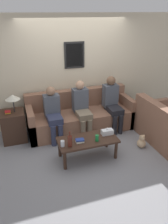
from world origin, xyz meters
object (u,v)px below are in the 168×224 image
object	(u,v)px
wine_bottle	(70,141)
person_left	(53,112)
drinking_glass	(63,144)
couch_main	(80,116)
coffee_table	(88,142)
teddy_bear	(142,142)
person_right	(112,101)
person_middle	(82,106)

from	to	relation	value
wine_bottle	person_left	xyz separation A→B (m)	(-0.08, 1.06, 0.12)
drinking_glass	wine_bottle	bearing A→B (deg)	-16.45
person_left	couch_main	bearing A→B (deg)	17.50
couch_main	drinking_glass	xyz separation A→B (m)	(-0.73, -1.24, 0.15)
coffee_table	person_left	distance (m)	1.09
coffee_table	wine_bottle	world-z (taller)	wine_bottle
teddy_bear	drinking_glass	bearing A→B (deg)	-178.58
person_left	teddy_bear	distance (m)	1.99
couch_main	person_right	distance (m)	0.84
couch_main	coffee_table	world-z (taller)	couch_main
wine_bottle	person_right	bearing A→B (deg)	39.13
wine_bottle	drinking_glass	world-z (taller)	wine_bottle
drinking_glass	person_left	bearing A→B (deg)	87.68
coffee_table	person_left	size ratio (longest dim) A/B	0.97
wine_bottle	coffee_table	bearing A→B (deg)	17.18
coffee_table	wine_bottle	xyz separation A→B (m)	(-0.38, -0.12, 0.17)
couch_main	coffee_table	size ratio (longest dim) A/B	2.20
drinking_glass	teddy_bear	world-z (taller)	drinking_glass
coffee_table	person_middle	xyz separation A→B (m)	(0.20, 0.96, 0.32)
drinking_glass	coffee_table	bearing A→B (deg)	9.02
person_middle	wine_bottle	bearing A→B (deg)	-118.22
wine_bottle	person_left	world-z (taller)	person_left
person_left	person_middle	world-z (taller)	person_middle
wine_bottle	person_middle	world-z (taller)	person_middle
person_left	person_middle	xyz separation A→B (m)	(0.66, 0.02, 0.03)
drinking_glass	person_right	distance (m)	1.82
person_right	wine_bottle	bearing A→B (deg)	-140.87
couch_main	person_left	xyz separation A→B (m)	(-0.69, -0.22, 0.32)
person_middle	person_right	size ratio (longest dim) A/B	0.98
couch_main	person_right	world-z (taller)	person_right
person_middle	couch_main	bearing A→B (deg)	81.81
person_middle	person_left	bearing A→B (deg)	-178.18
couch_main	drinking_glass	bearing A→B (deg)	-120.64
couch_main	person_middle	world-z (taller)	person_middle
coffee_table	wine_bottle	bearing A→B (deg)	-162.82
couch_main	person_right	xyz separation A→B (m)	(0.74, -0.18, 0.37)
person_middle	person_right	bearing A→B (deg)	1.08
drinking_glass	person_left	distance (m)	1.03
coffee_table	person_middle	bearing A→B (deg)	78.40
couch_main	teddy_bear	bearing A→B (deg)	-51.00
coffee_table	person_right	size ratio (longest dim) A/B	0.90
couch_main	person_left	size ratio (longest dim) A/B	2.13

